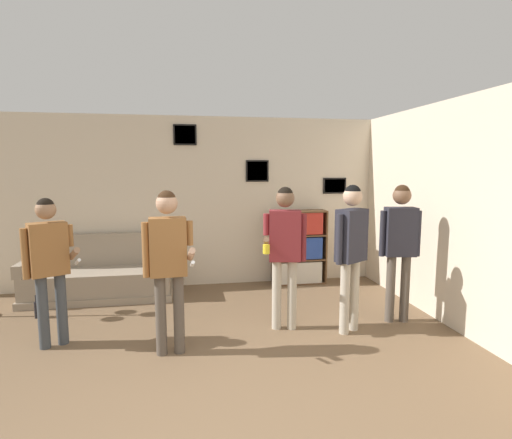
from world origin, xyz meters
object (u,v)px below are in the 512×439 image
(person_watcher_holding_cup, at_px, (285,243))
(person_spectator_near_bookshelf, at_px, (351,243))
(bottle_on_floor, at_px, (37,309))
(bookshelf, at_px, (299,247))
(person_player_foreground_center, at_px, (168,255))
(person_spectator_far_right, at_px, (400,239))
(couch, at_px, (101,277))
(person_player_foreground_left, at_px, (49,257))

(person_watcher_holding_cup, xyz_separation_m, person_spectator_near_bookshelf, (0.72, -0.21, 0.02))
(bottle_on_floor, bearing_deg, person_watcher_holding_cup, -16.05)
(bookshelf, xyz_separation_m, bottle_on_floor, (-3.71, -0.94, -0.49))
(person_player_foreground_center, relative_size, person_spectator_far_right, 0.99)
(couch, distance_m, person_player_foreground_center, 2.42)
(couch, xyz_separation_m, bottle_on_floor, (-0.63, -0.75, -0.18))
(bookshelf, bearing_deg, person_spectator_far_right, -67.93)
(person_spectator_near_bookshelf, bearing_deg, couch, 149.63)
(person_player_foreground_left, relative_size, person_spectator_near_bookshelf, 0.93)
(person_spectator_far_right, xyz_separation_m, bottle_on_floor, (-4.45, 0.88, -0.93))
(person_player_foreground_center, bearing_deg, person_watcher_holding_cup, 18.08)
(person_spectator_far_right, bearing_deg, bottle_on_floor, 168.77)
(person_player_foreground_center, xyz_separation_m, person_spectator_near_bookshelf, (2.02, 0.22, 0.02))
(person_watcher_holding_cup, distance_m, bottle_on_floor, 3.27)
(person_player_foreground_left, height_order, person_watcher_holding_cup, person_watcher_holding_cup)
(person_player_foreground_center, distance_m, person_spectator_near_bookshelf, 2.04)
(person_spectator_far_right, bearing_deg, person_player_foreground_center, -171.50)
(person_player_foreground_center, xyz_separation_m, bottle_on_floor, (-1.71, 1.29, -0.92))
(bookshelf, bearing_deg, person_spectator_near_bookshelf, -89.14)
(person_player_foreground_left, relative_size, person_player_foreground_center, 0.95)
(person_player_foreground_center, bearing_deg, bookshelf, 48.21)
(person_spectator_near_bookshelf, xyz_separation_m, bottle_on_floor, (-3.74, 1.08, -0.94))
(person_spectator_near_bookshelf, relative_size, bottle_on_floor, 5.75)
(person_player_foreground_left, distance_m, person_spectator_near_bookshelf, 3.27)
(person_spectator_far_right, bearing_deg, person_watcher_holding_cup, 179.37)
(person_spectator_near_bookshelf, xyz_separation_m, person_spectator_far_right, (0.71, 0.19, -0.01))
(person_player_foreground_left, distance_m, bottle_on_floor, 1.33)
(person_player_foreground_left, distance_m, person_spectator_far_right, 3.97)
(person_watcher_holding_cup, bearing_deg, bottle_on_floor, 163.95)
(person_player_foreground_left, bearing_deg, bottle_on_floor, 117.99)
(person_player_foreground_left, distance_m, person_player_foreground_center, 1.30)
(person_watcher_holding_cup, bearing_deg, person_spectator_far_right, -0.63)
(person_watcher_holding_cup, distance_m, person_spectator_far_right, 1.43)
(bookshelf, height_order, person_spectator_near_bookshelf, person_spectator_near_bookshelf)
(bookshelf, distance_m, person_player_foreground_center, 3.02)
(person_player_foreground_center, height_order, person_spectator_near_bookshelf, person_spectator_near_bookshelf)
(person_player_foreground_left, relative_size, person_watcher_holding_cup, 0.95)
(bottle_on_floor, bearing_deg, person_player_foreground_center, -36.99)
(person_spectator_near_bookshelf, distance_m, bottle_on_floor, 4.00)
(person_player_foreground_left, bearing_deg, bookshelf, 29.65)
(couch, xyz_separation_m, bookshelf, (3.08, 0.19, 0.31))
(person_player_foreground_center, distance_m, person_watcher_holding_cup, 1.37)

